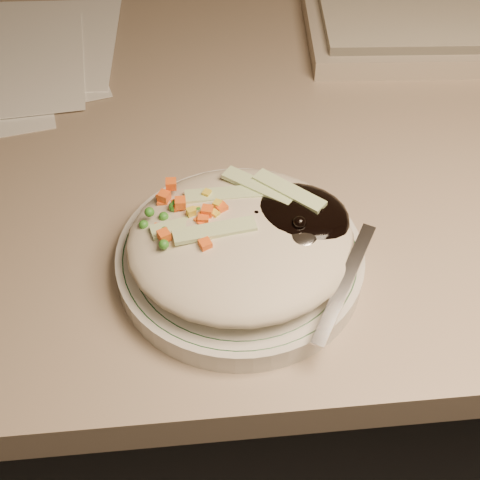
{
  "coord_description": "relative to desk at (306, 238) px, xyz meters",
  "views": [
    {
      "loc": [
        -0.14,
        0.8,
        1.2
      ],
      "look_at": [
        -0.11,
        1.17,
        0.78
      ],
      "focal_mm": 50.0,
      "sensor_mm": 36.0,
      "label": 1
    }
  ],
  "objects": [
    {
      "name": "meal",
      "position": [
        -0.1,
        -0.21,
        0.24
      ],
      "size": [
        0.21,
        0.19,
        0.05
      ],
      "color": "beige",
      "rests_on": "plate"
    },
    {
      "name": "plate_rim",
      "position": [
        -0.11,
        -0.21,
        0.22
      ],
      "size": [
        0.2,
        0.2,
        0.0
      ],
      "color": "#144723",
      "rests_on": "plate"
    },
    {
      "name": "desk",
      "position": [
        0.0,
        0.0,
        0.0
      ],
      "size": [
        1.4,
        0.7,
        0.74
      ],
      "color": "gray",
      "rests_on": "ground"
    },
    {
      "name": "plate",
      "position": [
        -0.11,
        -0.21,
        0.21
      ],
      "size": [
        0.22,
        0.22,
        0.02
      ],
      "primitive_type": "cylinder",
      "color": "silver",
      "rests_on": "desk"
    }
  ]
}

